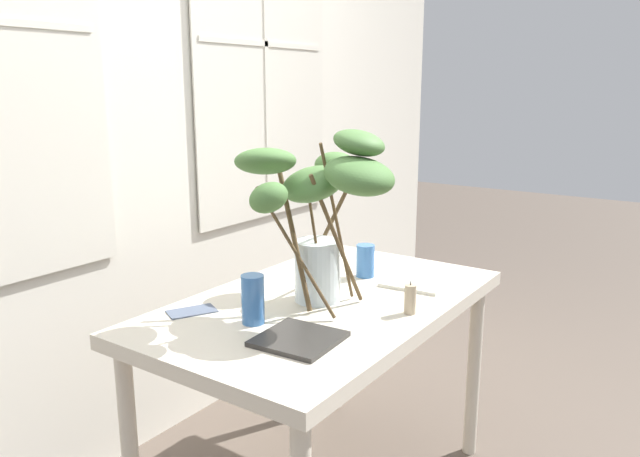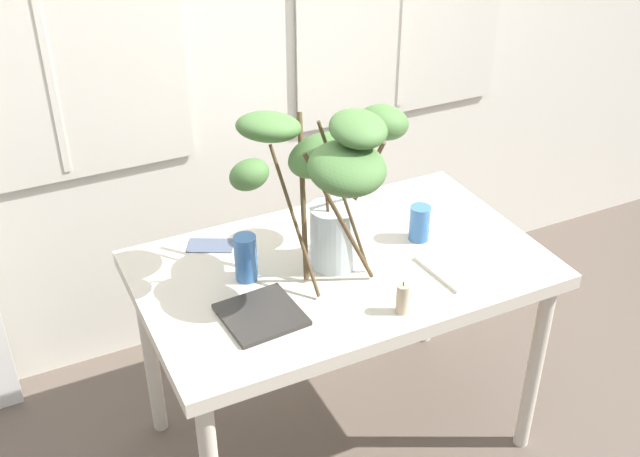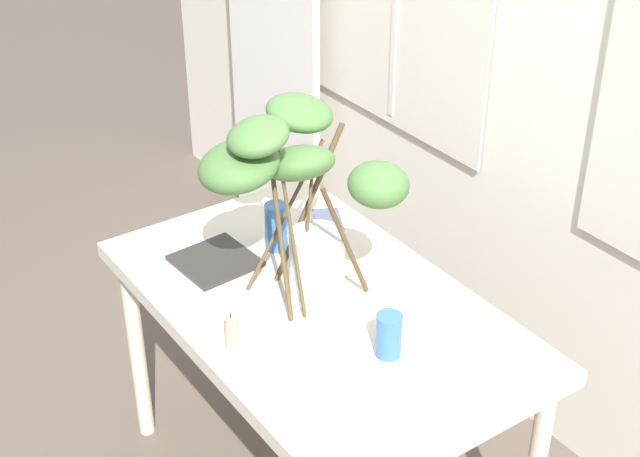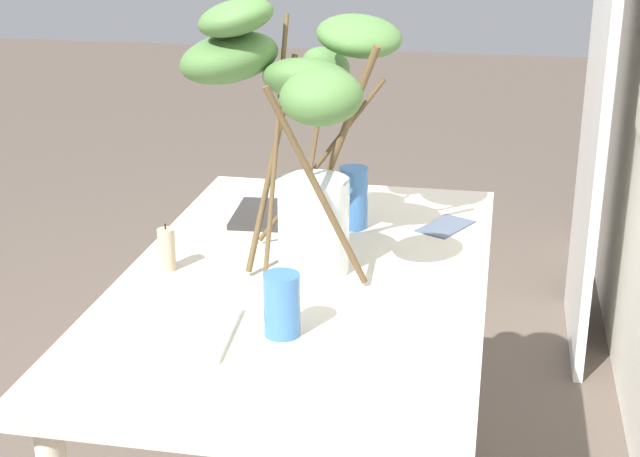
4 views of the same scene
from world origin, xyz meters
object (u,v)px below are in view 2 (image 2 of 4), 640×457
drinking_glass_blue_right (420,223)px  plate_square_right (462,265)px  pillar_candle (402,299)px  vase_with_branches (330,175)px  dining_table (341,283)px  drinking_glass_blue_left (246,258)px  plate_square_left (261,315)px

drinking_glass_blue_right → plate_square_right: drinking_glass_blue_right is taller
drinking_glass_blue_right → pillar_candle: (-0.25, -0.31, -0.01)m
vase_with_branches → drinking_glass_blue_right: (0.35, 0.05, -0.28)m
vase_with_branches → drinking_glass_blue_right: size_ratio=5.23×
plate_square_right → pillar_candle: pillar_candle is taller
dining_table → plate_square_right: plate_square_right is taller
vase_with_branches → plate_square_right: (0.39, -0.15, -0.33)m
drinking_glass_blue_right → pillar_candle: size_ratio=1.14×
drinking_glass_blue_right → drinking_glass_blue_left: bearing=176.2°
dining_table → drinking_glass_blue_left: bearing=169.5°
drinking_glass_blue_right → vase_with_branches: bearing=-172.5°
drinking_glass_blue_left → drinking_glass_blue_right: bearing=-3.8°
dining_table → drinking_glass_blue_right: size_ratio=10.49×
plate_square_left → plate_square_right: plate_square_left is taller
plate_square_right → drinking_glass_blue_right: bearing=100.6°
dining_table → plate_square_right: 0.38m
vase_with_branches → plate_square_left: (-0.27, -0.11, -0.33)m
dining_table → pillar_candle: 0.32m
drinking_glass_blue_left → drinking_glass_blue_right: (0.59, -0.04, -0.01)m
vase_with_branches → drinking_glass_blue_left: size_ratio=4.23×
pillar_candle → vase_with_branches: bearing=110.7°
drinking_glass_blue_left → drinking_glass_blue_right: 0.59m
drinking_glass_blue_left → plate_square_right: 0.67m
vase_with_branches → drinking_glass_blue_right: 0.45m
drinking_glass_blue_right → plate_square_left: 0.64m
dining_table → plate_square_right: bearing=-28.7°
plate_square_right → pillar_candle: size_ratio=2.04×
dining_table → vase_with_branches: vase_with_branches is taller
plate_square_left → pillar_candle: 0.40m
plate_square_left → plate_square_right: bearing=-3.6°
drinking_glass_blue_left → pillar_candle: size_ratio=1.41×
vase_with_branches → plate_square_left: size_ratio=2.95×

